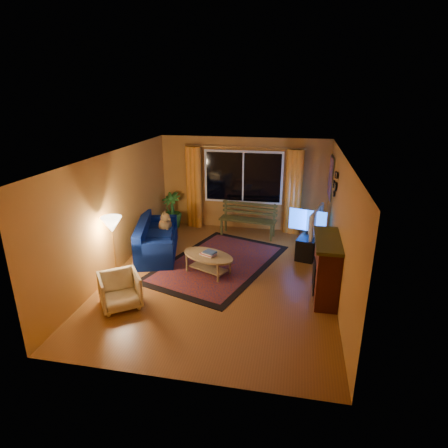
% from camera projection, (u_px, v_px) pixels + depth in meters
% --- Properties ---
extents(floor, '(4.50, 6.00, 0.02)m').
position_uv_depth(floor, '(221.00, 277.00, 7.77)').
color(floor, brown).
rests_on(floor, ground).
extents(ceiling, '(4.50, 6.00, 0.02)m').
position_uv_depth(ceiling, '(221.00, 155.00, 6.92)').
color(ceiling, white).
rests_on(ceiling, ground).
extents(wall_back, '(4.50, 0.02, 2.50)m').
position_uv_depth(wall_back, '(243.00, 184.00, 10.13)').
color(wall_back, '#B77830').
rests_on(wall_back, ground).
extents(wall_left, '(0.02, 6.00, 2.50)m').
position_uv_depth(wall_left, '(114.00, 213.00, 7.76)').
color(wall_left, '#B77830').
rests_on(wall_left, ground).
extents(wall_right, '(0.02, 6.00, 2.50)m').
position_uv_depth(wall_right, '(340.00, 227.00, 6.93)').
color(wall_right, '#B77830').
rests_on(wall_right, ground).
extents(window, '(2.00, 0.02, 1.30)m').
position_uv_depth(window, '(243.00, 177.00, 10.00)').
color(window, black).
rests_on(window, wall_back).
extents(curtain_rod, '(3.20, 0.03, 0.03)m').
position_uv_depth(curtain_rod, '(243.00, 147.00, 9.69)').
color(curtain_rod, '#BF8C3F').
rests_on(curtain_rod, wall_back).
extents(curtain_left, '(0.36, 0.36, 2.24)m').
position_uv_depth(curtain_left, '(194.00, 187.00, 10.30)').
color(curtain_left, orange).
rests_on(curtain_left, ground).
extents(curtain_right, '(0.36, 0.36, 2.24)m').
position_uv_depth(curtain_right, '(293.00, 192.00, 9.80)').
color(curtain_right, orange).
rests_on(curtain_right, ground).
extents(bench, '(1.52, 0.61, 0.44)m').
position_uv_depth(bench, '(248.00, 228.00, 9.86)').
color(bench, '#353414').
rests_on(bench, ground).
extents(potted_plant, '(0.74, 0.74, 1.00)m').
position_uv_depth(potted_plant, '(171.00, 210.00, 10.39)').
color(potted_plant, '#235B1E').
rests_on(potted_plant, ground).
extents(sofa, '(1.32, 2.11, 0.79)m').
position_uv_depth(sofa, '(157.00, 238.00, 8.75)').
color(sofa, '#051147').
rests_on(sofa, ground).
extents(dog, '(0.43, 0.49, 0.45)m').
position_uv_depth(dog, '(165.00, 223.00, 9.07)').
color(dog, brown).
rests_on(dog, sofa).
extents(armchair, '(0.91, 0.90, 0.69)m').
position_uv_depth(armchair, '(120.00, 289.00, 6.59)').
color(armchair, beige).
rests_on(armchair, ground).
extents(floor_lamp, '(0.27, 0.27, 1.37)m').
position_uv_depth(floor_lamp, '(114.00, 251.00, 7.31)').
color(floor_lamp, '#BF8C3F').
rests_on(floor_lamp, ground).
extents(rug, '(3.01, 3.77, 0.02)m').
position_uv_depth(rug, '(218.00, 263.00, 8.34)').
color(rug, maroon).
rests_on(rug, ground).
extents(coffee_table, '(1.56, 1.56, 0.43)m').
position_uv_depth(coffee_table, '(208.00, 264.00, 7.82)').
color(coffee_table, '#94794B').
rests_on(coffee_table, ground).
extents(tv_console, '(0.69, 1.27, 0.50)m').
position_uv_depth(tv_console, '(310.00, 243.00, 8.80)').
color(tv_console, black).
rests_on(tv_console, ground).
extents(television, '(0.42, 1.08, 0.62)m').
position_uv_depth(television, '(312.00, 221.00, 8.61)').
color(television, black).
rests_on(television, tv_console).
extents(fireplace, '(0.40, 1.20, 1.10)m').
position_uv_depth(fireplace, '(326.00, 270.00, 6.84)').
color(fireplace, maroon).
rests_on(fireplace, ground).
extents(mirror_cluster, '(0.06, 0.60, 0.56)m').
position_uv_depth(mirror_cluster, '(335.00, 182.00, 7.96)').
color(mirror_cluster, black).
rests_on(mirror_cluster, wall_right).
extents(painting, '(0.04, 0.76, 0.96)m').
position_uv_depth(painting, '(331.00, 177.00, 9.07)').
color(painting, orange).
rests_on(painting, wall_right).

